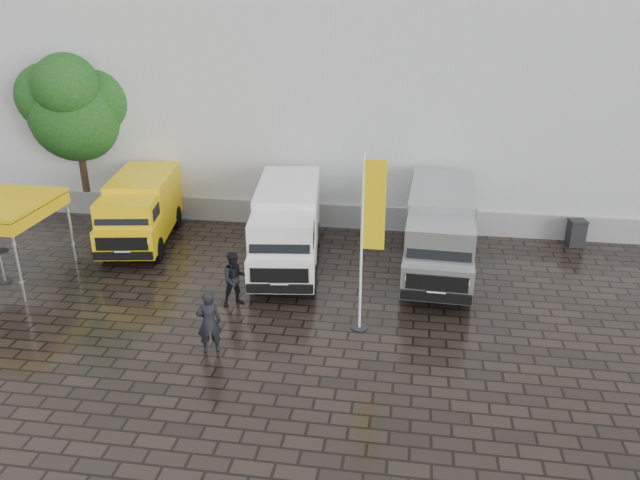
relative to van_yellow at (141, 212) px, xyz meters
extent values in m
plane|color=black|center=(8.29, -5.14, -1.28)|extent=(120.00, 120.00, 0.00)
cube|color=silver|center=(10.29, 10.86, 4.72)|extent=(44.00, 16.00, 12.00)
cube|color=gray|center=(10.29, 2.81, -0.78)|extent=(44.00, 0.15, 1.00)
cylinder|color=silver|center=(-1.77, -2.08, 0.05)|extent=(0.10, 0.10, 2.65)
cylinder|color=silver|center=(-1.77, -5.27, 0.05)|extent=(0.10, 0.10, 2.65)
cylinder|color=black|center=(9.04, -5.34, -1.26)|extent=(0.50, 0.50, 0.04)
cylinder|color=white|center=(9.04, -5.34, 1.40)|extent=(0.07, 0.07, 5.36)
cube|color=#E1BD0B|center=(9.37, -5.34, 2.58)|extent=(0.60, 0.03, 2.57)
cylinder|color=black|center=(-3.81, 3.05, 0.56)|extent=(0.52, 0.52, 3.68)
sphere|color=#133C14|center=(-3.81, 3.05, 3.14)|extent=(4.05, 4.05, 4.05)
sphere|color=#133C14|center=(-4.41, 3.95, 4.79)|extent=(2.39, 2.39, 2.39)
cylinder|color=black|center=(-3.28, -4.08, -0.71)|extent=(0.60, 0.60, 1.14)
cube|color=black|center=(16.77, 2.29, -0.75)|extent=(0.70, 0.70, 1.05)
imported|color=black|center=(5.08, -7.24, -0.35)|extent=(0.80, 0.68, 1.86)
imported|color=black|center=(5.03, -4.46, -0.38)|extent=(1.09, 1.02, 1.79)
camera|label=1|loc=(10.35, -21.45, 8.18)|focal=35.00mm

